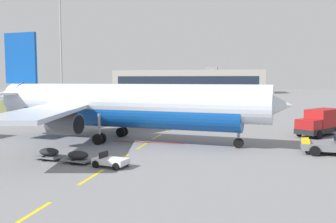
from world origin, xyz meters
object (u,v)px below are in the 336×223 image
airliner_foreground (123,105)px  baggage_train (78,157)px  fuel_service_truck (320,122)px  apron_light_mast_near (61,29)px  catering_truck (11,110)px

airliner_foreground → baggage_train: size_ratio=3.99×
airliner_foreground → baggage_train: (0.12, -10.66, -3.42)m
airliner_foreground → fuel_service_truck: airliner_foreground is taller
baggage_train → apron_light_mast_near: bearing=120.5°
fuel_service_truck → baggage_train: (-21.46, -19.36, -1.12)m
catering_truck → fuel_service_truck: (46.98, -6.94, 0.00)m
fuel_service_truck → catering_truck: bearing=171.6°
fuel_service_truck → apron_light_mast_near: apron_light_mast_near is taller
catering_truck → apron_light_mast_near: size_ratio=0.25×
catering_truck → baggage_train: 36.67m
catering_truck → baggage_train: bearing=-45.9°
catering_truck → fuel_service_truck: same height
fuel_service_truck → baggage_train: bearing=-137.9°
baggage_train → apron_light_mast_near: (-30.07, 51.12, 17.76)m
catering_truck → fuel_service_truck: size_ratio=1.05×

